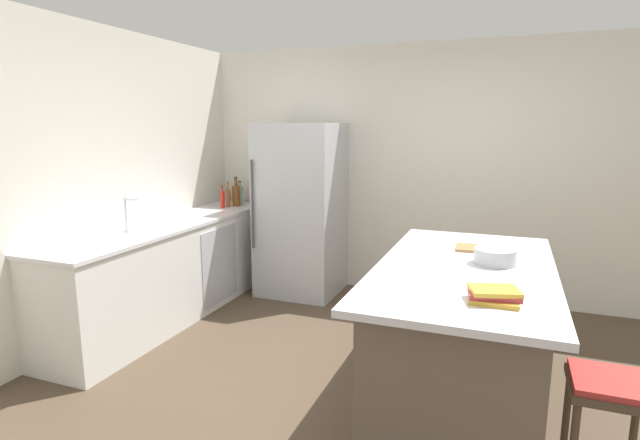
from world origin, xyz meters
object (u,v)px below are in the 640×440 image
at_px(syrup_bottle, 237,195).
at_px(vinegar_bottle, 228,197).
at_px(kitchen_island, 461,336).
at_px(hot_sauce_bottle, 222,199).
at_px(bar_stool, 609,401).
at_px(gin_bottle, 240,195).
at_px(whiskey_bottle, 236,195).
at_px(cookbook_stack, 494,295).
at_px(cutting_board, 482,249).
at_px(mixing_bowl, 495,256).
at_px(refrigerator, 301,209).
at_px(sink_faucet, 127,214).

height_order(syrup_bottle, vinegar_bottle, vinegar_bottle).
bearing_deg(kitchen_island, hot_sauce_bottle, 150.50).
bearing_deg(bar_stool, gin_bottle, 144.26).
bearing_deg(whiskey_bottle, cookbook_stack, -39.39).
bearing_deg(bar_stool, cutting_board, 121.36).
distance_m(vinegar_bottle, mixing_bowl, 3.19).
height_order(cookbook_stack, cutting_board, cookbook_stack).
relative_size(gin_bottle, cutting_board, 0.76).
distance_m(refrigerator, mixing_bowl, 2.56).
height_order(refrigerator, cookbook_stack, refrigerator).
distance_m(sink_faucet, vinegar_bottle, 1.46).
relative_size(refrigerator, whiskey_bottle, 5.59).
xyz_separation_m(gin_bottle, vinegar_bottle, (-0.05, -0.18, -0.00)).
height_order(bar_stool, hot_sauce_bottle, hot_sauce_bottle).
bearing_deg(sink_faucet, kitchen_island, -3.05).
bearing_deg(kitchen_island, gin_bottle, 145.66).
height_order(sink_faucet, hot_sauce_bottle, sink_faucet).
xyz_separation_m(gin_bottle, cutting_board, (2.68, -1.33, -0.07)).
height_order(refrigerator, hot_sauce_bottle, refrigerator).
relative_size(syrup_bottle, whiskey_bottle, 0.72).
relative_size(cookbook_stack, cutting_board, 0.76).
height_order(bar_stool, whiskey_bottle, whiskey_bottle).
bearing_deg(syrup_bottle, cutting_board, -27.32).
xyz_separation_m(kitchen_island, refrigerator, (-1.83, 1.71, 0.43)).
height_order(kitchen_island, cutting_board, cutting_board).
bearing_deg(bar_stool, whiskey_bottle, 145.31).
relative_size(kitchen_island, syrup_bottle, 8.50).
relative_size(syrup_bottle, cutting_board, 0.66).
bearing_deg(gin_bottle, bar_stool, -35.74).
height_order(whiskey_bottle, cutting_board, whiskey_bottle).
height_order(gin_bottle, cookbook_stack, gin_bottle).
bearing_deg(refrigerator, cutting_board, -33.41).
distance_m(sink_faucet, hot_sauce_bottle, 1.37).
height_order(gin_bottle, hot_sauce_bottle, gin_bottle).
distance_m(gin_bottle, whiskey_bottle, 0.10).
bearing_deg(vinegar_bottle, sink_faucet, -93.02).
bearing_deg(bar_stool, vinegar_bottle, 146.73).
relative_size(kitchen_island, gin_bottle, 7.37).
relative_size(vinegar_bottle, mixing_bowl, 1.07).
relative_size(refrigerator, gin_bottle, 6.72).
height_order(vinegar_bottle, mixing_bowl, vinegar_bottle).
bearing_deg(mixing_bowl, syrup_bottle, 148.24).
bearing_deg(kitchen_island, vinegar_bottle, 148.90).
relative_size(whiskey_bottle, mixing_bowl, 1.27).
bearing_deg(cutting_board, vinegar_bottle, 157.18).
height_order(whiskey_bottle, hot_sauce_bottle, whiskey_bottle).
xyz_separation_m(sink_faucet, cutting_board, (2.80, 0.31, -0.12)).
bearing_deg(sink_faucet, cutting_board, 6.30).
distance_m(cookbook_stack, mixing_bowl, 0.71).
bearing_deg(cutting_board, whiskey_bottle, 155.25).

